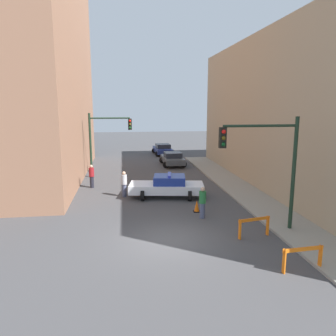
{
  "coord_description": "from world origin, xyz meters",
  "views": [
    {
      "loc": [
        -1.77,
        -13.36,
        5.8
      ],
      "look_at": [
        1.0,
        6.83,
        1.89
      ],
      "focal_mm": 35.0,
      "sensor_mm": 36.0,
      "label": 1
    }
  ],
  "objects_px": {
    "parked_car_mid": "(163,149)",
    "traffic_cone": "(197,206)",
    "traffic_light_near": "(270,157)",
    "pedestrian_sidewalk": "(202,202)",
    "traffic_light_far": "(104,136)",
    "parked_car_near": "(173,159)",
    "police_car": "(167,186)",
    "pedestrian_corner": "(92,176)",
    "barrier_front": "(303,255)",
    "pedestrian_crossing": "(124,184)",
    "barrier_mid": "(254,224)"
  },
  "relations": [
    {
      "from": "police_car",
      "to": "pedestrian_crossing",
      "type": "height_order",
      "value": "pedestrian_crossing"
    },
    {
      "from": "traffic_light_far",
      "to": "pedestrian_sidewalk",
      "type": "height_order",
      "value": "traffic_light_far"
    },
    {
      "from": "barrier_front",
      "to": "pedestrian_crossing",
      "type": "bearing_deg",
      "value": 120.22
    },
    {
      "from": "traffic_light_near",
      "to": "traffic_light_far",
      "type": "relative_size",
      "value": 1.0
    },
    {
      "from": "traffic_light_far",
      "to": "pedestrian_crossing",
      "type": "relative_size",
      "value": 3.13
    },
    {
      "from": "traffic_light_far",
      "to": "parked_car_mid",
      "type": "bearing_deg",
      "value": 61.95
    },
    {
      "from": "traffic_light_near",
      "to": "pedestrian_crossing",
      "type": "bearing_deg",
      "value": 133.26
    },
    {
      "from": "traffic_light_far",
      "to": "barrier_front",
      "type": "height_order",
      "value": "traffic_light_far"
    },
    {
      "from": "traffic_light_far",
      "to": "pedestrian_corner",
      "type": "bearing_deg",
      "value": -102.23
    },
    {
      "from": "parked_car_near",
      "to": "barrier_mid",
      "type": "relative_size",
      "value": 2.75
    },
    {
      "from": "traffic_light_near",
      "to": "parked_car_mid",
      "type": "bearing_deg",
      "value": 94.29
    },
    {
      "from": "police_car",
      "to": "parked_car_near",
      "type": "relative_size",
      "value": 1.14
    },
    {
      "from": "traffic_light_far",
      "to": "police_car",
      "type": "distance_m",
      "value": 8.36
    },
    {
      "from": "traffic_light_far",
      "to": "parked_car_mid",
      "type": "height_order",
      "value": "traffic_light_far"
    },
    {
      "from": "parked_car_near",
      "to": "pedestrian_corner",
      "type": "distance_m",
      "value": 10.68
    },
    {
      "from": "police_car",
      "to": "parked_car_near",
      "type": "distance_m",
      "value": 11.34
    },
    {
      "from": "traffic_cone",
      "to": "traffic_light_far",
      "type": "bearing_deg",
      "value": 119.0
    },
    {
      "from": "barrier_mid",
      "to": "traffic_cone",
      "type": "bearing_deg",
      "value": 114.37
    },
    {
      "from": "traffic_light_far",
      "to": "parked_car_near",
      "type": "xyz_separation_m",
      "value": [
        6.28,
        4.47,
        -2.72
      ]
    },
    {
      "from": "traffic_light_far",
      "to": "barrier_mid",
      "type": "distance_m",
      "value": 15.72
    },
    {
      "from": "police_car",
      "to": "barrier_front",
      "type": "height_order",
      "value": "police_car"
    },
    {
      "from": "police_car",
      "to": "pedestrian_crossing",
      "type": "xyz_separation_m",
      "value": [
        -2.73,
        0.45,
        0.14
      ]
    },
    {
      "from": "traffic_light_near",
      "to": "pedestrian_sidewalk",
      "type": "height_order",
      "value": "traffic_light_near"
    },
    {
      "from": "pedestrian_crossing",
      "to": "pedestrian_corner",
      "type": "height_order",
      "value": "same"
    },
    {
      "from": "pedestrian_sidewalk",
      "to": "barrier_mid",
      "type": "relative_size",
      "value": 1.05
    },
    {
      "from": "pedestrian_corner",
      "to": "police_car",
      "type": "bearing_deg",
      "value": -51.36
    },
    {
      "from": "police_car",
      "to": "barrier_front",
      "type": "xyz_separation_m",
      "value": [
        3.46,
        -10.16,
        -0.11
      ]
    },
    {
      "from": "parked_car_near",
      "to": "pedestrian_crossing",
      "type": "relative_size",
      "value": 2.61
    },
    {
      "from": "parked_car_mid",
      "to": "traffic_cone",
      "type": "xyz_separation_m",
      "value": [
        -0.71,
        -21.45,
        -0.36
      ]
    },
    {
      "from": "barrier_mid",
      "to": "traffic_cone",
      "type": "distance_m",
      "value": 4.22
    },
    {
      "from": "traffic_light_far",
      "to": "pedestrian_crossing",
      "type": "xyz_separation_m",
      "value": [
        1.52,
        -6.23,
        -2.54
      ]
    },
    {
      "from": "barrier_mid",
      "to": "traffic_cone",
      "type": "xyz_separation_m",
      "value": [
        -1.74,
        3.83,
        -0.3
      ]
    },
    {
      "from": "police_car",
      "to": "parked_car_mid",
      "type": "bearing_deg",
      "value": 2.78
    },
    {
      "from": "parked_car_mid",
      "to": "traffic_light_far",
      "type": "bearing_deg",
      "value": -121.15
    },
    {
      "from": "barrier_mid",
      "to": "parked_car_near",
      "type": "bearing_deg",
      "value": 92.91
    },
    {
      "from": "pedestrian_corner",
      "to": "pedestrian_sidewalk",
      "type": "distance_m",
      "value": 9.69
    },
    {
      "from": "traffic_light_near",
      "to": "parked_car_mid",
      "type": "relative_size",
      "value": 1.18
    },
    {
      "from": "pedestrian_corner",
      "to": "barrier_front",
      "type": "distance_m",
      "value": 15.77
    },
    {
      "from": "pedestrian_corner",
      "to": "pedestrian_sidewalk",
      "type": "xyz_separation_m",
      "value": [
        6.3,
        -7.37,
        0.0
      ]
    },
    {
      "from": "police_car",
      "to": "barrier_mid",
      "type": "xyz_separation_m",
      "value": [
        2.96,
        -7.01,
        -0.11
      ]
    },
    {
      "from": "traffic_cone",
      "to": "parked_car_mid",
      "type": "bearing_deg",
      "value": 88.11
    },
    {
      "from": "pedestrian_crossing",
      "to": "barrier_front",
      "type": "xyz_separation_m",
      "value": [
        6.18,
        -10.62,
        -0.24
      ]
    },
    {
      "from": "traffic_light_near",
      "to": "traffic_light_far",
      "type": "distance_m",
      "value": 15.41
    },
    {
      "from": "barrier_front",
      "to": "traffic_cone",
      "type": "xyz_separation_m",
      "value": [
        -2.23,
        6.98,
        -0.3
      ]
    },
    {
      "from": "traffic_light_far",
      "to": "parked_car_near",
      "type": "distance_m",
      "value": 8.17
    },
    {
      "from": "traffic_cone",
      "to": "barrier_front",
      "type": "bearing_deg",
      "value": -72.26
    },
    {
      "from": "police_car",
      "to": "parked_car_near",
      "type": "bearing_deg",
      "value": -1.51
    },
    {
      "from": "pedestrian_corner",
      "to": "barrier_front",
      "type": "height_order",
      "value": "pedestrian_corner"
    },
    {
      "from": "traffic_light_far",
      "to": "traffic_cone",
      "type": "distance_m",
      "value": 11.69
    },
    {
      "from": "barrier_front",
      "to": "barrier_mid",
      "type": "distance_m",
      "value": 3.19
    }
  ]
}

